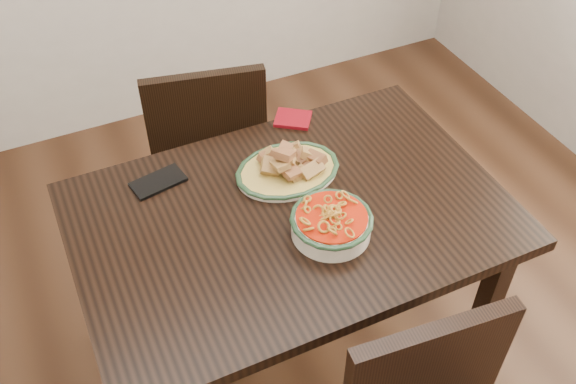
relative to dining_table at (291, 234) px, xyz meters
name	(u,v)px	position (x,y,z in m)	size (l,w,h in m)	color
floor	(305,374)	(0.01, -0.10, -0.66)	(3.50, 3.50, 0.00)	#331D10
dining_table	(291,234)	(0.00, 0.00, 0.00)	(1.24, 0.83, 0.75)	black
chair_far	(208,145)	(-0.03, 0.67, -0.16)	(0.50, 0.50, 0.89)	black
fish_plate	(288,163)	(0.06, 0.15, 0.14)	(0.32, 0.25, 0.11)	white
noodle_bowl	(331,222)	(0.07, -0.12, 0.14)	(0.23, 0.23, 0.08)	white
smartphone	(158,182)	(-0.31, 0.28, 0.10)	(0.16, 0.08, 0.01)	black
napkin	(293,119)	(0.19, 0.38, 0.10)	(0.12, 0.10, 0.01)	maroon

